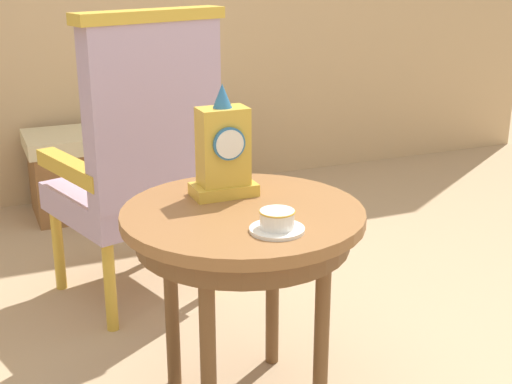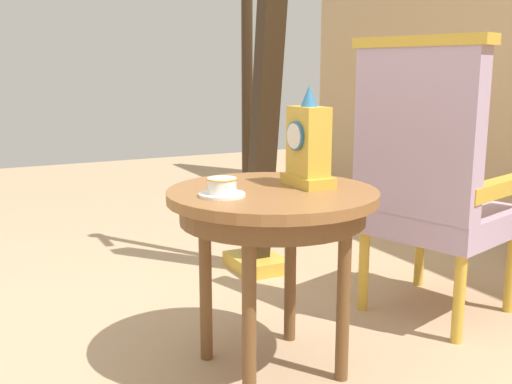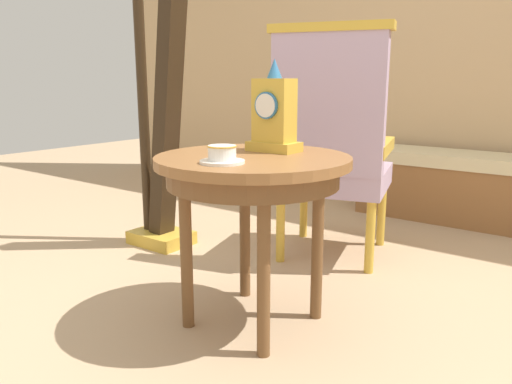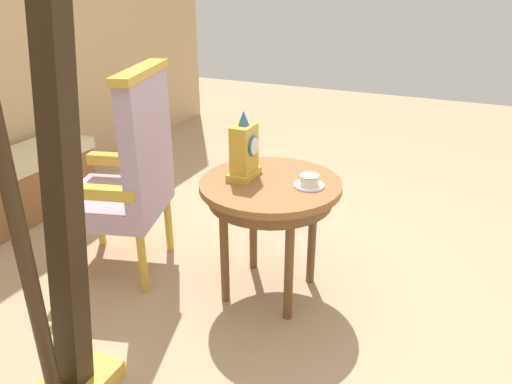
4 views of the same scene
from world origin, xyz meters
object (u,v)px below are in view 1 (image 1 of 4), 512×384
armchair (141,158)px  window_bench (132,167)px  side_table (243,235)px  teacup_left (277,222)px  mantel_clock (223,152)px

armchair → window_bench: armchair is taller
side_table → teacup_left: bearing=-84.1°
mantel_clock → window_bench: mantel_clock is taller
mantel_clock → window_bench: (0.12, 1.77, -0.55)m
side_table → armchair: size_ratio=0.61×
side_table → mantel_clock: bearing=92.4°
side_table → window_bench: side_table is taller
side_table → window_bench: size_ratio=0.64×
side_table → mantel_clock: 0.25m
armchair → teacup_left: bearing=-82.8°
window_bench → teacup_left: bearing=-92.6°
mantel_clock → armchair: 0.67m
teacup_left → mantel_clock: size_ratio=0.43×
mantel_clock → armchair: armchair is taller
teacup_left → armchair: (-0.12, 0.96, -0.07)m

